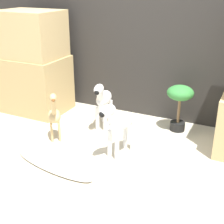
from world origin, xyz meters
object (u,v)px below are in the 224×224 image
at_px(zebra_left, 103,99).
at_px(potted_palm_front, 180,99).
at_px(zebra_right, 119,123).
at_px(giraffe_figurine, 54,114).
at_px(surfboard, 53,164).

relative_size(zebra_left, potted_palm_front, 1.07).
height_order(zebra_right, zebra_left, same).
bearing_deg(zebra_left, potted_palm_front, 20.66).
bearing_deg(potted_palm_front, giraffe_figurine, -144.75).
height_order(zebra_left, potted_palm_front, zebra_left).
bearing_deg(potted_palm_front, surfboard, -123.97).
xyz_separation_m(zebra_left, giraffe_figurine, (-0.34, -0.51, -0.06)).
relative_size(potted_palm_front, surfboard, 0.57).
height_order(zebra_left, surfboard, zebra_left).
bearing_deg(giraffe_figurine, zebra_right, 0.01).
height_order(zebra_right, potted_palm_front, zebra_right).
xyz_separation_m(zebra_right, potted_palm_front, (0.40, 0.83, 0.04)).
distance_m(zebra_left, giraffe_figurine, 0.61).
xyz_separation_m(potted_palm_front, surfboard, (-0.87, -1.30, -0.38)).
height_order(zebra_right, surfboard, zebra_right).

